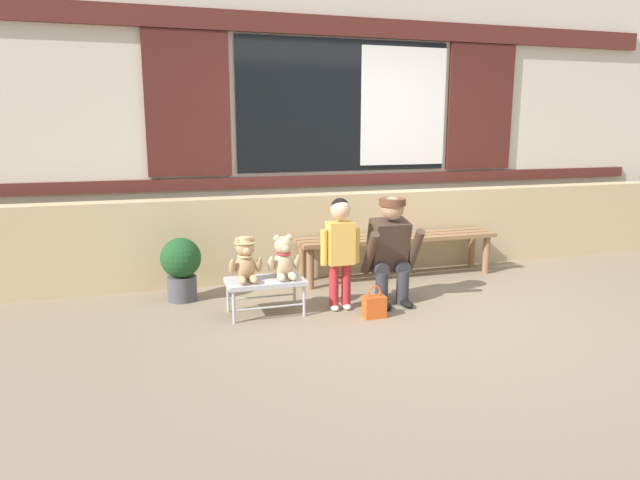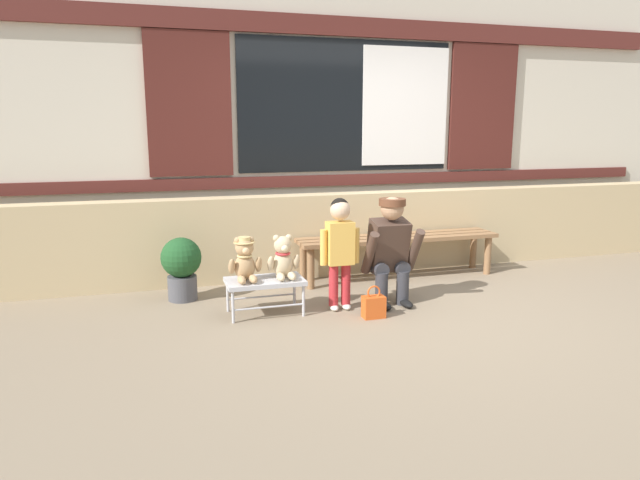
# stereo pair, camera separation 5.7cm
# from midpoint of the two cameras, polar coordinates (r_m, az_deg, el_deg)

# --- Properties ---
(ground_plane) EXTENTS (60.00, 60.00, 0.00)m
(ground_plane) POSITION_cam_midpoint_polar(r_m,az_deg,el_deg) (5.00, 9.29, -6.92)
(ground_plane) COLOR #84725B
(brick_low_wall) EXTENTS (8.21, 0.25, 0.85)m
(brick_low_wall) POSITION_cam_midpoint_polar(r_m,az_deg,el_deg) (6.16, 3.46, 0.76)
(brick_low_wall) COLOR tan
(brick_low_wall) RESTS_ON ground
(shop_facade) EXTENTS (8.37, 0.26, 3.38)m
(shop_facade) POSITION_cam_midpoint_polar(r_m,az_deg,el_deg) (6.54, 1.96, 12.63)
(shop_facade) COLOR beige
(shop_facade) RESTS_ON ground
(wooden_bench_long) EXTENTS (2.10, 0.40, 0.44)m
(wooden_bench_long) POSITION_cam_midpoint_polar(r_m,az_deg,el_deg) (5.95, 7.36, -0.20)
(wooden_bench_long) COLOR #8E6642
(wooden_bench_long) RESTS_ON ground
(small_display_bench) EXTENTS (0.64, 0.36, 0.30)m
(small_display_bench) POSITION_cam_midpoint_polar(r_m,az_deg,el_deg) (4.80, -5.77, -4.28)
(small_display_bench) COLOR #BCBCC1
(small_display_bench) RESTS_ON ground
(teddy_bear_with_hat) EXTENTS (0.28, 0.27, 0.36)m
(teddy_bear_with_hat) POSITION_cam_midpoint_polar(r_m,az_deg,el_deg) (4.72, -7.72, -2.00)
(teddy_bear_with_hat) COLOR tan
(teddy_bear_with_hat) RESTS_ON small_display_bench
(teddy_bear_plain) EXTENTS (0.28, 0.26, 0.36)m
(teddy_bear_plain) POSITION_cam_midpoint_polar(r_m,az_deg,el_deg) (4.79, -3.94, -1.85)
(teddy_bear_plain) COLOR #CCB289
(teddy_bear_plain) RESTS_ON small_display_bench
(child_standing) EXTENTS (0.35, 0.18, 0.96)m
(child_standing) POSITION_cam_midpoint_polar(r_m,az_deg,el_deg) (4.83, 1.68, -0.15)
(child_standing) COLOR #B7282D
(child_standing) RESTS_ON ground
(adult_crouching) EXTENTS (0.50, 0.49, 0.95)m
(adult_crouching) POSITION_cam_midpoint_polar(r_m,az_deg,el_deg) (5.08, 6.63, -0.94)
(adult_crouching) COLOR #333338
(adult_crouching) RESTS_ON ground
(handbag_on_ground) EXTENTS (0.18, 0.11, 0.27)m
(handbag_on_ground) POSITION_cam_midpoint_polar(r_m,az_deg,el_deg) (4.76, 5.04, -6.52)
(handbag_on_ground) COLOR #DB561E
(handbag_on_ground) RESTS_ON ground
(potted_plant) EXTENTS (0.36, 0.36, 0.57)m
(potted_plant) POSITION_cam_midpoint_polar(r_m,az_deg,el_deg) (5.30, -13.87, -2.44)
(potted_plant) COLOR #4C4C51
(potted_plant) RESTS_ON ground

